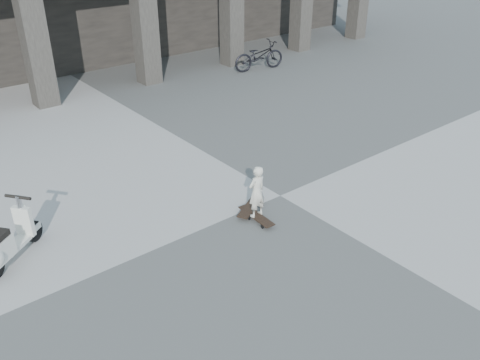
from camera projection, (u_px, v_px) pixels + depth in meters
ground at (280, 196)px, 10.57m from camera, size 90.00×90.00×0.00m
longboard at (256, 216)px, 9.74m from camera, size 0.26×0.92×0.09m
skateboard_spare at (250, 207)px, 10.01m from camera, size 0.88×0.63×0.11m
child at (257, 192)px, 9.48m from camera, size 0.40×0.28×1.05m
scooter at (3, 247)px, 8.28m from camera, size 1.25×1.03×1.04m
bicycle at (259, 56)px, 18.45m from camera, size 2.06×1.03×1.03m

